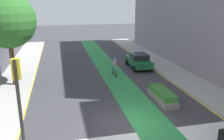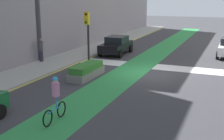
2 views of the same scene
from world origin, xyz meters
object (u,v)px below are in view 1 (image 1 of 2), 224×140
object	(u,v)px
traffic_signal_near_left	(18,89)
street_tree_near	(8,21)
median_planter	(162,96)
car_green_right_far	(139,61)
cyclist_in_lane	(115,66)

from	to	relation	value
traffic_signal_near_left	street_tree_near	xyz separation A→B (m)	(-1.86, 9.54, 2.29)
street_tree_near	median_planter	world-z (taller)	street_tree_near
street_tree_near	traffic_signal_near_left	bearing A→B (deg)	-78.94
traffic_signal_near_left	median_planter	bearing A→B (deg)	23.33
traffic_signal_near_left	street_tree_near	size ratio (longest dim) A/B	0.60
car_green_right_far	median_planter	size ratio (longest dim) A/B	1.33
traffic_signal_near_left	car_green_right_far	size ratio (longest dim) A/B	1.07
cyclist_in_lane	street_tree_near	bearing A→B (deg)	-174.59
car_green_right_far	median_planter	world-z (taller)	car_green_right_far
car_green_right_far	cyclist_in_lane	bearing A→B (deg)	-145.62
car_green_right_far	street_tree_near	xyz separation A→B (m)	(-12.02, -3.01, 4.65)
street_tree_near	median_planter	size ratio (longest dim) A/B	2.36
traffic_signal_near_left	median_planter	world-z (taller)	traffic_signal_near_left
cyclist_in_lane	car_green_right_far	bearing A→B (deg)	34.38
street_tree_near	cyclist_in_lane	bearing A→B (deg)	5.41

